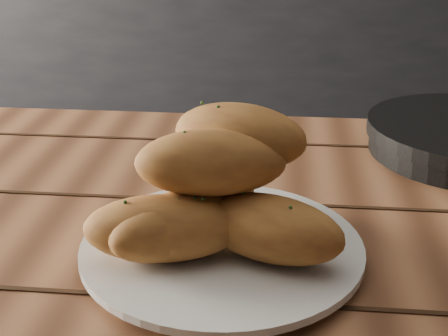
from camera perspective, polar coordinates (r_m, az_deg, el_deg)
counter at (r=2.95m, az=-3.80°, el=10.81°), size 2.80×0.60×0.90m
plate at (r=0.63m, az=-0.18°, el=-7.51°), size 0.28×0.28×0.02m
bread_rolls at (r=0.60m, az=-0.92°, el=-2.53°), size 0.26×0.22×0.13m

